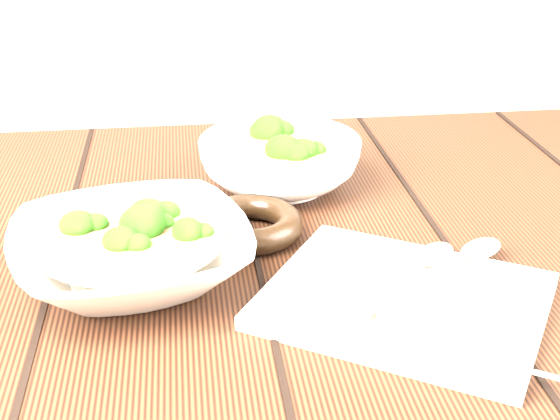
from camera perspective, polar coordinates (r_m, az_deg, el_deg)
name	(u,v)px	position (r m, az deg, el deg)	size (l,w,h in m)	color
table	(274,341)	(0.87, -0.44, -9.59)	(1.20, 0.80, 0.75)	#321A0E
soup_bowl_front	(132,252)	(0.75, -10.80, -3.02)	(0.27, 0.27, 0.07)	white
soup_bowl_back	(280,162)	(0.94, -0.02, 3.55)	(0.25, 0.25, 0.07)	white
trivet	(249,224)	(0.83, -2.28, -1.04)	(0.12, 0.12, 0.03)	black
napkin	(404,300)	(0.71, 9.08, -6.55)	(0.24, 0.20, 0.01)	beige
spoon_left	(417,270)	(0.74, 9.97, -4.36)	(0.15, 0.16, 0.01)	#A9A695
spoon_right	(460,262)	(0.77, 13.02, -3.75)	(0.17, 0.14, 0.01)	#A9A695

